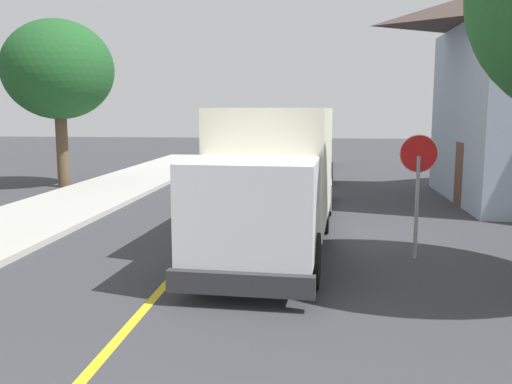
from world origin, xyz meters
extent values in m
cube|color=gold|center=(0.00, 10.00, 0.00)|extent=(0.16, 56.00, 0.01)
cube|color=#F2EDCC|center=(1.77, 10.16, 1.90)|extent=(2.67, 5.12, 2.60)
cube|color=silver|center=(1.58, 6.67, 1.45)|extent=(2.39, 2.12, 1.70)
cube|color=#1E2D3D|center=(1.53, 5.77, 1.82)|extent=(2.04, 0.19, 0.75)
cube|color=#2D2D33|center=(1.52, 5.59, 0.42)|extent=(2.41, 0.33, 0.36)
cylinder|color=black|center=(2.64, 6.81, 0.50)|extent=(0.35, 1.01, 1.00)
cylinder|color=black|center=(0.54, 6.93, 0.50)|extent=(0.35, 1.01, 1.00)
cylinder|color=black|center=(2.89, 11.36, 0.50)|extent=(0.35, 1.01, 1.00)
cylinder|color=black|center=(0.79, 11.47, 0.50)|extent=(0.35, 1.01, 1.00)
cube|color=#B7B7BC|center=(2.28, 15.17, 0.65)|extent=(1.86, 4.43, 0.76)
cube|color=#1E2D3D|center=(2.28, 15.32, 1.35)|extent=(1.61, 1.82, 0.64)
cylinder|color=black|center=(3.05, 13.75, 0.32)|extent=(0.23, 0.64, 0.64)
cylinder|color=black|center=(1.47, 13.77, 0.32)|extent=(0.23, 0.64, 0.64)
cylinder|color=black|center=(3.09, 16.57, 0.32)|extent=(0.23, 0.64, 0.64)
cylinder|color=black|center=(1.51, 16.59, 0.32)|extent=(0.23, 0.64, 0.64)
cube|color=#4C564C|center=(2.41, 22.37, 0.65)|extent=(1.92, 4.45, 0.76)
cube|color=#1E2D3D|center=(2.40, 22.52, 1.35)|extent=(1.63, 1.84, 0.64)
cylinder|color=black|center=(3.24, 20.99, 0.32)|extent=(0.24, 0.65, 0.64)
cylinder|color=black|center=(1.66, 20.94, 0.32)|extent=(0.24, 0.65, 0.64)
cylinder|color=black|center=(3.16, 23.80, 0.32)|extent=(0.24, 0.65, 0.64)
cylinder|color=black|center=(1.58, 23.76, 0.32)|extent=(0.24, 0.65, 0.64)
cube|color=black|center=(2.23, 28.89, 0.65)|extent=(1.95, 4.46, 0.76)
cube|color=#1E2D3D|center=(2.23, 29.04, 1.35)|extent=(1.64, 1.85, 0.64)
cylinder|color=black|center=(3.07, 27.51, 0.32)|extent=(0.24, 0.65, 0.64)
cylinder|color=black|center=(1.49, 27.45, 0.32)|extent=(0.24, 0.65, 0.64)
cylinder|color=black|center=(2.97, 30.32, 0.32)|extent=(0.24, 0.65, 0.64)
cylinder|color=black|center=(1.39, 30.27, 0.32)|extent=(0.24, 0.65, 0.64)
cube|color=silver|center=(2.16, 35.82, 0.65)|extent=(1.85, 4.42, 0.76)
cube|color=#1E2D3D|center=(2.16, 35.97, 1.35)|extent=(1.61, 1.82, 0.64)
cylinder|color=black|center=(2.93, 34.40, 0.32)|extent=(0.23, 0.64, 0.64)
cylinder|color=black|center=(1.35, 34.42, 0.32)|extent=(0.23, 0.64, 0.64)
cylinder|color=black|center=(2.97, 37.22, 0.32)|extent=(0.23, 0.64, 0.64)
cylinder|color=black|center=(1.39, 37.24, 0.32)|extent=(0.23, 0.64, 0.64)
cylinder|color=gray|center=(4.83, 9.05, 1.10)|extent=(0.08, 0.08, 2.20)
cylinder|color=red|center=(4.83, 9.08, 2.25)|extent=(0.76, 0.03, 0.76)
cylinder|color=white|center=(4.83, 9.10, 2.25)|extent=(0.80, 0.02, 0.80)
cube|color=brown|center=(7.43, 16.09, 1.05)|extent=(0.10, 1.00, 2.10)
cylinder|color=brown|center=(-7.73, 18.94, 1.44)|extent=(0.48, 0.48, 2.89)
ellipsoid|color=#1E5123|center=(-7.73, 18.94, 4.77)|extent=(4.42, 4.42, 3.97)
camera|label=1|loc=(2.72, -2.83, 3.16)|focal=38.90mm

